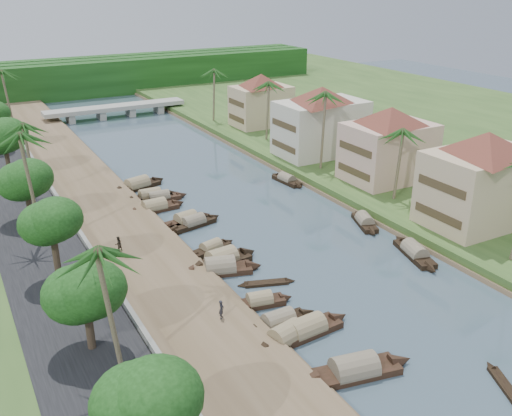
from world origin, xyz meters
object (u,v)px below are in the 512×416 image
building_near (482,177)px  person_near (221,309)px  sampan_1 (287,337)px  bridge (116,109)px  sampan_0 (354,371)px

building_near → person_near: (-32.68, -3.06, -4.78)m
building_near → sampan_1: size_ratio=1.91×
building_near → sampan_1: building_near is taller
sampan_1 → person_near: person_near is taller
sampan_1 → person_near: bearing=115.7°
building_near → bridge: bearing=104.4°
building_near → person_near: 33.17m
building_near → sampan_0: building_near is taller
bridge → sampan_1: size_ratio=3.60×
bridge → sampan_0: 87.58m
bridge → building_near: size_ratio=1.89×
building_near → person_near: building_near is taller
person_near → building_near: bearing=-48.0°
sampan_0 → person_near: person_near is taller
sampan_0 → sampan_1: size_ratio=1.25×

